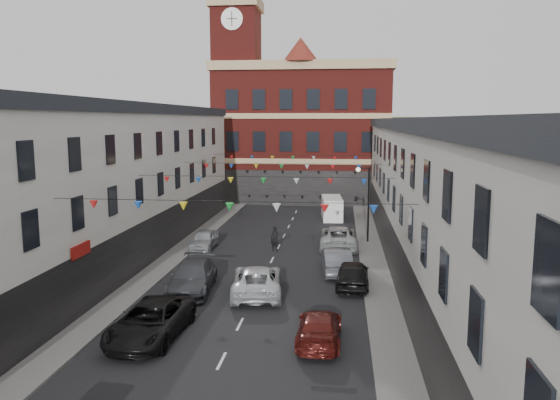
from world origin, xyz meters
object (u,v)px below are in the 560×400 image
at_px(car_left_e, 204,239).
at_px(white_van, 332,208).
at_px(moving_car, 257,280).
at_px(car_left_c, 151,321).
at_px(car_right_d, 352,274).
at_px(car_left_d, 192,277).
at_px(car_right_c, 319,327).
at_px(street_lamp, 365,194).
at_px(car_right_f, 338,237).
at_px(pedestrian, 275,239).
at_px(car_right_e, 336,260).

height_order(car_left_e, white_van, white_van).
distance_m(moving_car, white_van, 24.12).
distance_m(car_left_c, car_right_d, 12.40).
bearing_deg(car_right_d, white_van, -84.47).
height_order(car_left_d, car_left_e, car_left_d).
bearing_deg(car_left_d, car_right_c, -45.56).
relative_size(street_lamp, car_right_f, 1.01).
distance_m(car_left_e, moving_car, 11.76).
bearing_deg(car_left_d, car_left_e, 95.73).
relative_size(moving_car, pedestrian, 3.09).
xyz_separation_m(street_lamp, car_right_e, (-2.11, -8.62, -3.10)).
distance_m(car_left_d, car_right_f, 14.14).
xyz_separation_m(car_right_c, moving_car, (-3.70, 6.23, 0.12)).
bearing_deg(car_left_e, car_left_c, -84.52).
xyz_separation_m(car_left_c, moving_car, (3.72, 6.64, 0.00)).
height_order(car_right_d, white_van, white_van).
bearing_deg(pedestrian, car_right_d, -39.76).
xyz_separation_m(white_van, pedestrian, (-3.91, -13.76, -0.13)).
bearing_deg(car_right_d, car_left_d, 12.33).
bearing_deg(car_left_c, car_left_d, 92.79).
bearing_deg(car_right_f, moving_car, 68.74).
xyz_separation_m(street_lamp, car_left_c, (-10.15, -20.08, -3.11)).
xyz_separation_m(car_right_e, white_van, (-0.64, 19.02, 0.26)).
xyz_separation_m(car_left_c, white_van, (7.40, 30.48, 0.27)).
bearing_deg(car_right_e, car_left_e, -34.88).
relative_size(car_left_d, car_right_e, 1.15).
height_order(street_lamp, white_van, street_lamp).
height_order(car_right_c, car_right_d, car_right_d).
xyz_separation_m(car_left_d, moving_car, (3.72, -0.15, -0.01)).
bearing_deg(white_van, street_lamp, -79.74).
xyz_separation_m(car_left_c, car_left_d, (0.00, 6.80, 0.02)).
bearing_deg(car_right_c, car_right_f, -91.85).
distance_m(car_right_d, car_right_f, 9.87).
bearing_deg(car_left_e, car_right_d, -38.67).
relative_size(car_left_c, car_right_f, 0.96).
xyz_separation_m(street_lamp, white_van, (-2.75, 10.40, -2.85)).
height_order(car_right_c, moving_car, moving_car).
bearing_deg(white_van, car_left_d, -111.92).
xyz_separation_m(car_left_e, white_van, (9.30, 13.50, 0.36)).
bearing_deg(car_right_e, white_van, -93.90).
xyz_separation_m(moving_car, white_van, (3.68, 23.83, 0.26)).
distance_m(car_right_d, pedestrian, 9.86).
xyz_separation_m(car_left_c, car_right_d, (8.99, 8.54, -0.00)).
distance_m(street_lamp, car_left_c, 22.71).
distance_m(car_left_e, car_right_e, 11.37).
distance_m(car_right_c, car_right_d, 8.28).
bearing_deg(street_lamp, white_van, 104.82).
height_order(car_left_d, car_right_c, car_left_d).
bearing_deg(car_left_e, white_van, 54.53).
xyz_separation_m(car_right_d, car_right_f, (-0.87, 9.83, 0.03)).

